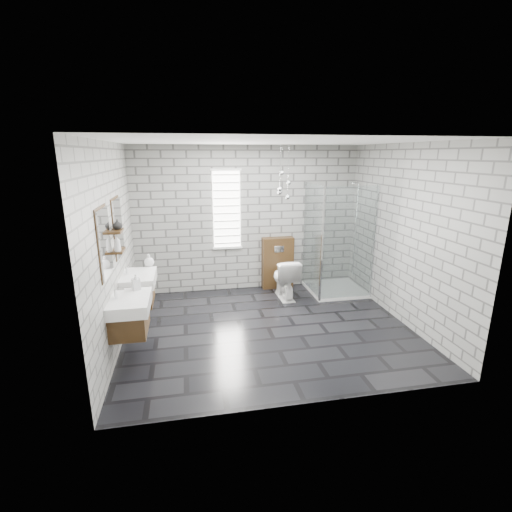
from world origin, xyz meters
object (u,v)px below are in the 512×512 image
object	(u,v)px
vanity_right	(136,280)
shower_enclosure	(334,268)
vanity_left	(127,305)
toilet	(285,278)
cistern_panel	(278,263)

from	to	relation	value
vanity_right	shower_enclosure	bearing A→B (deg)	13.40
vanity_left	toilet	bearing A→B (deg)	34.85
vanity_left	vanity_right	xyz separation A→B (m)	(0.00, 0.94, 0.00)
cistern_panel	shower_enclosure	bearing A→B (deg)	-28.80
vanity_right	toilet	xyz separation A→B (m)	(2.47, 0.78, -0.39)
vanity_left	cistern_panel	bearing A→B (deg)	42.56
cistern_panel	toilet	world-z (taller)	cistern_panel
toilet	shower_enclosure	bearing A→B (deg)	-179.28
vanity_left	shower_enclosure	bearing A→B (deg)	27.17
shower_enclosure	toilet	world-z (taller)	shower_enclosure
cistern_panel	toilet	distance (m)	0.56
vanity_right	cistern_panel	distance (m)	2.81
vanity_right	cistern_panel	world-z (taller)	vanity_right
vanity_right	shower_enclosure	size ratio (longest dim) A/B	0.77
vanity_left	vanity_right	world-z (taller)	same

